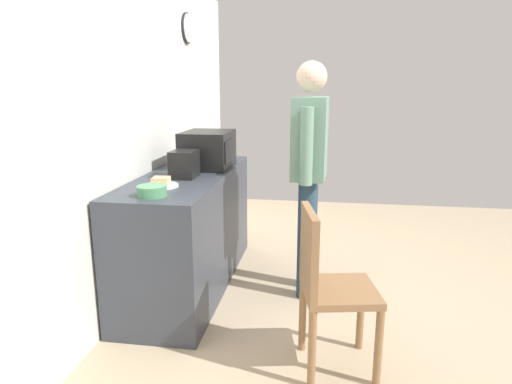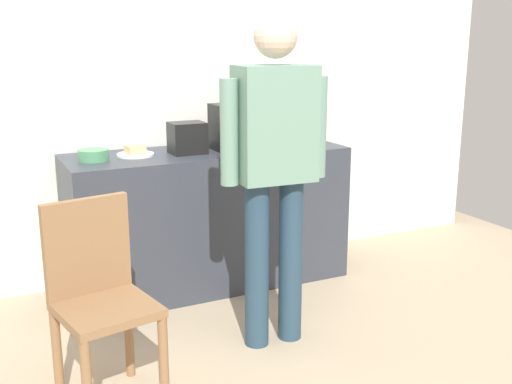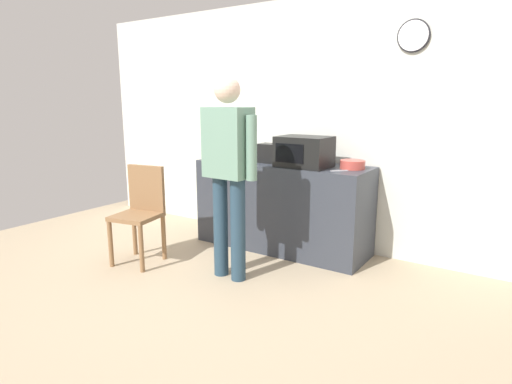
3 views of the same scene
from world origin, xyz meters
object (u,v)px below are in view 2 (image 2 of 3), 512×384
at_px(person_standing, 275,158).
at_px(sandwich_plate, 135,153).
at_px(cereal_bowl, 301,136).
at_px(spoon_utensil, 284,138).
at_px(salad_bowl, 94,155).
at_px(wooden_chair, 99,293).
at_px(microwave, 254,127).
at_px(toaster, 187,138).
at_px(fork_utensil, 308,146).

bearing_deg(person_standing, sandwich_plate, 116.01).
bearing_deg(cereal_bowl, spoon_utensil, 100.39).
distance_m(salad_bowl, spoon_utensil, 1.46).
bearing_deg(wooden_chair, sandwich_plate, 66.38).
bearing_deg(wooden_chair, person_standing, 8.61).
xyz_separation_m(microwave, spoon_utensil, (0.41, 0.34, -0.15)).
height_order(person_standing, wooden_chair, person_standing).
bearing_deg(person_standing, toaster, 99.33).
xyz_separation_m(toaster, spoon_utensil, (0.85, 0.27, -0.10)).
bearing_deg(sandwich_plate, cereal_bowl, 1.07).
xyz_separation_m(salad_bowl, person_standing, (0.74, -0.93, 0.08)).
distance_m(microwave, person_standing, 0.90).
bearing_deg(salad_bowl, person_standing, -51.52).
relative_size(cereal_bowl, wooden_chair, 0.25).
relative_size(microwave, fork_utensil, 2.94).
bearing_deg(cereal_bowl, salad_bowl, -177.55).
bearing_deg(fork_utensil, person_standing, -130.37).
bearing_deg(sandwich_plate, person_standing, -63.99).
distance_m(sandwich_plate, cereal_bowl, 1.21).
height_order(microwave, cereal_bowl, microwave).
height_order(salad_bowl, toaster, toaster).
distance_m(fork_utensil, spoon_utensil, 0.38).
xyz_separation_m(salad_bowl, fork_utensil, (1.42, -0.13, -0.03)).
bearing_deg(spoon_utensil, salad_bowl, -170.17).
relative_size(fork_utensil, person_standing, 0.10).
distance_m(toaster, fork_utensil, 0.84).
bearing_deg(sandwich_plate, wooden_chair, -113.62).
relative_size(spoon_utensil, wooden_chair, 0.18).
distance_m(salad_bowl, toaster, 0.60).
bearing_deg(spoon_utensil, fork_utensil, -92.61).
bearing_deg(spoon_utensil, person_standing, -120.55).
bearing_deg(person_standing, wooden_chair, -171.39).
distance_m(microwave, spoon_utensil, 0.55).
relative_size(fork_utensil, wooden_chair, 0.18).
bearing_deg(cereal_bowl, microwave, -161.38).
distance_m(cereal_bowl, toaster, 0.89).
relative_size(salad_bowl, cereal_bowl, 0.77).
height_order(sandwich_plate, person_standing, person_standing).
height_order(sandwich_plate, salad_bowl, salad_bowl).
height_order(salad_bowl, spoon_utensil, salad_bowl).
bearing_deg(salad_bowl, fork_utensil, -5.32).
xyz_separation_m(cereal_bowl, wooden_chair, (-1.70, -1.14, -0.44)).
height_order(salad_bowl, person_standing, person_standing).
height_order(microwave, fork_utensil, microwave).
bearing_deg(toaster, sandwich_plate, 169.48).
bearing_deg(microwave, spoon_utensil, 39.36).
height_order(sandwich_plate, wooden_chair, sandwich_plate).
relative_size(toaster, fork_utensil, 1.29).
height_order(cereal_bowl, spoon_utensil, cereal_bowl).
xyz_separation_m(microwave, toaster, (-0.44, 0.07, -0.05)).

